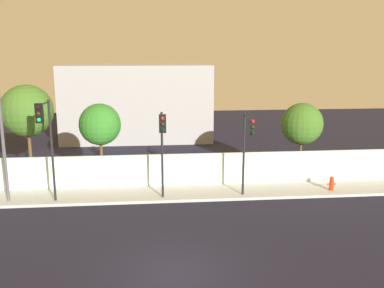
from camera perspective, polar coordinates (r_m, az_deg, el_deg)
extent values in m
plane|color=black|center=(15.82, -2.37, -16.66)|extent=(80.00, 80.00, 0.00)
cube|color=#B2B2B2|center=(23.29, -3.49, -6.63)|extent=(36.00, 2.40, 0.15)
cube|color=silver|center=(24.23, -3.63, -3.45)|extent=(36.00, 0.18, 1.80)
cylinder|color=black|center=(22.52, 6.88, -1.41)|extent=(0.12, 0.12, 4.35)
cylinder|color=black|center=(21.48, 7.49, 3.55)|extent=(0.15, 1.33, 0.08)
cube|color=black|center=(20.91, 7.96, 2.31)|extent=(0.35, 0.22, 0.90)
sphere|color=red|center=(20.75, 8.07, 2.99)|extent=(0.18, 0.18, 0.18)
sphere|color=#33260A|center=(20.80, 8.05, 2.23)|extent=(0.18, 0.18, 0.18)
sphere|color=black|center=(20.85, 8.03, 1.47)|extent=(0.18, 0.18, 0.18)
cylinder|color=black|center=(22.01, -3.98, -1.51)|extent=(0.12, 0.12, 4.47)
cylinder|color=black|center=(21.19, -4.01, 3.83)|extent=(0.10, 0.81, 0.08)
cube|color=black|center=(20.84, -3.94, 2.71)|extent=(0.34, 0.21, 0.90)
sphere|color=red|center=(20.68, -3.93, 3.39)|extent=(0.18, 0.18, 0.18)
sphere|color=#33260A|center=(20.73, -3.92, 2.63)|extent=(0.18, 0.18, 0.18)
sphere|color=black|center=(20.78, -3.91, 1.87)|extent=(0.18, 0.18, 0.18)
cylinder|color=black|center=(22.47, -18.08, -0.92)|extent=(0.12, 0.12, 5.15)
cylinder|color=black|center=(21.37, -19.08, 5.10)|extent=(0.19, 1.45, 0.08)
cube|color=black|center=(20.74, -19.61, 3.87)|extent=(0.35, 0.23, 0.90)
sphere|color=black|center=(20.59, -19.77, 4.57)|extent=(0.18, 0.18, 0.18)
sphere|color=#33260A|center=(20.62, -19.71, 3.80)|extent=(0.18, 0.18, 0.18)
sphere|color=#19F24C|center=(20.67, -19.66, 3.03)|extent=(0.18, 0.18, 0.18)
cylinder|color=#4C4C51|center=(23.17, -23.82, 0.63)|extent=(0.16, 0.16, 6.42)
cylinder|color=red|center=(24.73, 18.01, -5.16)|extent=(0.24, 0.24, 0.61)
sphere|color=red|center=(24.63, 18.07, -4.40)|extent=(0.26, 0.26, 0.26)
cylinder|color=red|center=(24.65, 17.66, -5.12)|extent=(0.10, 0.09, 0.09)
cylinder|color=red|center=(24.79, 18.38, -5.07)|extent=(0.10, 0.09, 0.09)
cylinder|color=brown|center=(25.84, -20.62, -1.53)|extent=(0.18, 0.18, 3.59)
sphere|color=#3B6521|center=(25.37, -21.07, 4.14)|extent=(2.88, 2.88, 2.88)
cylinder|color=brown|center=(25.17, -11.90, -2.15)|extent=(0.17, 0.17, 2.90)
sphere|color=#2D7424|center=(24.73, -12.12, 2.57)|extent=(2.35, 2.35, 2.35)
cylinder|color=brown|center=(26.54, 14.16, -1.71)|extent=(0.15, 0.15, 2.71)
sphere|color=#39651F|center=(26.13, 14.39, 2.61)|extent=(2.46, 2.46, 2.46)
cube|color=#969696|center=(37.57, -7.27, 5.55)|extent=(12.49, 6.00, 6.41)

